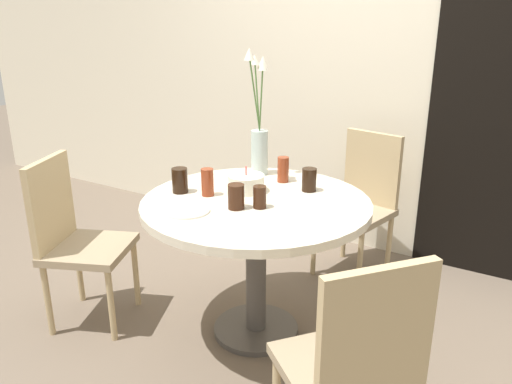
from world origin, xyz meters
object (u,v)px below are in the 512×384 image
at_px(drink_glass_1, 207,182).
at_px(drink_glass_3, 236,197).
at_px(chair_right_flank, 355,363).
at_px(flower_vase, 259,131).
at_px(chair_far_back, 362,197).
at_px(birthday_cake, 246,183).
at_px(drink_glass_4, 180,180).
at_px(drink_glass_2, 309,180).
at_px(drink_glass_0, 260,197).
at_px(drink_glass_5, 283,170).
at_px(side_plate, 187,211).
at_px(chair_near_front, 73,233).

relative_size(drink_glass_1, drink_glass_3, 1.18).
xyz_separation_m(drink_glass_1, drink_glass_3, (0.22, -0.08, -0.01)).
distance_m(chair_right_flank, flower_vase, 1.44).
distance_m(chair_far_back, chair_right_flank, 1.64).
relative_size(birthday_cake, drink_glass_4, 1.46).
bearing_deg(birthday_cake, drink_glass_3, -68.24).
relative_size(drink_glass_2, drink_glass_3, 1.02).
height_order(flower_vase, drink_glass_0, flower_vase).
height_order(chair_right_flank, drink_glass_0, chair_right_flank).
height_order(flower_vase, drink_glass_4, flower_vase).
bearing_deg(chair_right_flank, drink_glass_2, -106.54).
distance_m(drink_glass_3, drink_glass_5, 0.46).
height_order(drink_glass_3, drink_glass_5, drink_glass_5).
bearing_deg(drink_glass_3, drink_glass_1, 160.42).
relative_size(drink_glass_3, drink_glass_5, 0.85).
bearing_deg(side_plate, birthday_cake, 78.57).
xyz_separation_m(birthday_cake, flower_vase, (-0.10, 0.29, 0.20)).
xyz_separation_m(chair_far_back, drink_glass_5, (-0.23, -0.62, 0.30)).
xyz_separation_m(flower_vase, side_plate, (0.02, -0.66, -0.24)).
distance_m(drink_glass_1, drink_glass_2, 0.51).
xyz_separation_m(chair_right_flank, side_plate, (-0.93, 0.31, 0.24)).
distance_m(drink_glass_2, drink_glass_3, 0.44).
height_order(side_plate, drink_glass_2, drink_glass_2).
xyz_separation_m(drink_glass_0, drink_glass_1, (-0.31, 0.01, 0.02)).
distance_m(side_plate, drink_glass_5, 0.64).
distance_m(drink_glass_0, drink_glass_2, 0.35).
height_order(side_plate, drink_glass_5, drink_glass_5).
bearing_deg(drink_glass_0, side_plate, -139.84).
xyz_separation_m(drink_glass_1, drink_glass_5, (0.21, 0.38, -0.00)).
relative_size(side_plate, drink_glass_5, 1.52).
height_order(chair_far_back, drink_glass_5, chair_far_back).
relative_size(birthday_cake, drink_glass_0, 1.75).
bearing_deg(drink_glass_0, flower_vase, 121.43).
xyz_separation_m(chair_far_back, drink_glass_0, (-0.13, -1.02, 0.28)).
relative_size(drink_glass_1, drink_glass_4, 1.09).
relative_size(chair_far_back, drink_glass_5, 6.65).
distance_m(chair_right_flank, drink_glass_1, 1.16).
bearing_deg(side_plate, drink_glass_4, 135.56).
xyz_separation_m(drink_glass_2, drink_glass_5, (-0.18, 0.06, 0.01)).
relative_size(chair_near_front, side_plate, 4.36).
bearing_deg(birthday_cake, flower_vase, 108.72).
bearing_deg(side_plate, drink_glass_1, 102.93).
bearing_deg(drink_glass_5, flower_vase, 164.42).
xyz_separation_m(chair_far_back, chair_near_front, (-1.08, -1.32, 0.00)).
height_order(chair_right_flank, drink_glass_1, chair_right_flank).
relative_size(chair_right_flank, drink_glass_3, 7.81).
height_order(chair_right_flank, drink_glass_4, chair_right_flank).
xyz_separation_m(chair_near_front, chair_right_flank, (1.63, -0.22, 0.00)).
xyz_separation_m(drink_glass_3, drink_glass_4, (-0.36, 0.04, 0.00)).
xyz_separation_m(chair_far_back, drink_glass_3, (-0.22, -1.08, 0.29)).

